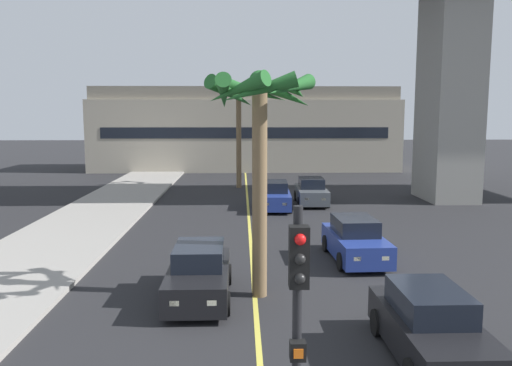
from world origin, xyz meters
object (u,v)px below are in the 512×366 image
(car_queue_third, at_px, (355,241))
(car_queue_fifth, at_px, (430,327))
(traffic_light_median_near, at_px, (298,325))
(car_queue_front, at_px, (311,192))
(car_queue_fourth, at_px, (199,274))
(palm_tree_near_median, at_px, (239,104))
(palm_tree_mid_median, at_px, (260,118))
(car_queue_second, at_px, (275,196))

(car_queue_third, bearing_deg, car_queue_fifth, -90.55)
(car_queue_third, xyz_separation_m, car_queue_fifth, (-0.07, -7.77, 0.00))
(car_queue_fifth, relative_size, traffic_light_median_near, 0.98)
(car_queue_front, bearing_deg, car_queue_fourth, -108.84)
(car_queue_fifth, bearing_deg, car_queue_front, 89.76)
(palm_tree_near_median, distance_m, palm_tree_mid_median, 22.78)
(car_queue_fourth, height_order, car_queue_fifth, same)
(car_queue_third, height_order, car_queue_fifth, same)
(car_queue_second, xyz_separation_m, palm_tree_near_median, (-2.05, 8.63, 5.34))
(palm_tree_near_median, bearing_deg, car_queue_third, -77.20)
(car_queue_front, relative_size, car_queue_second, 1.00)
(car_queue_front, xyz_separation_m, car_queue_third, (-0.01, -11.98, 0.00))
(car_queue_front, bearing_deg, traffic_light_median_near, -98.18)
(car_queue_second, height_order, car_queue_fourth, same)
(car_queue_fourth, bearing_deg, car_queue_second, 77.71)
(car_queue_third, xyz_separation_m, palm_tree_mid_median, (-3.65, -3.69, 4.49))
(car_queue_third, bearing_deg, palm_tree_mid_median, -134.67)
(car_queue_second, bearing_deg, palm_tree_mid_median, -95.52)
(car_queue_front, distance_m, car_queue_fifth, 19.75)
(palm_tree_near_median, bearing_deg, car_queue_fourth, -92.66)
(car_queue_third, relative_size, car_queue_fifth, 1.01)
(palm_tree_near_median, relative_size, palm_tree_mid_median, 1.15)
(car_queue_second, relative_size, traffic_light_median_near, 0.99)
(car_queue_third, xyz_separation_m, car_queue_fourth, (-5.40, -3.87, 0.00))
(traffic_light_median_near, bearing_deg, car_queue_fourth, 102.89)
(car_queue_second, bearing_deg, car_queue_third, -77.67)
(palm_tree_mid_median, bearing_deg, palm_tree_near_median, 91.73)
(car_queue_fourth, bearing_deg, car_queue_fifth, -36.21)
(car_queue_second, relative_size, palm_tree_mid_median, 0.64)
(car_queue_second, height_order, traffic_light_median_near, traffic_light_median_near)
(car_queue_fifth, height_order, palm_tree_near_median, palm_tree_near_median)
(car_queue_third, bearing_deg, car_queue_second, 102.33)
(palm_tree_mid_median, bearing_deg, car_queue_fifth, -48.80)
(car_queue_second, bearing_deg, car_queue_fifth, -83.09)
(car_queue_front, bearing_deg, car_queue_third, -90.04)
(car_queue_fourth, relative_size, palm_tree_near_median, 0.55)
(car_queue_front, xyz_separation_m, car_queue_fourth, (-5.41, -15.85, 0.00))
(car_queue_third, bearing_deg, palm_tree_near_median, 102.80)
(car_queue_third, height_order, traffic_light_median_near, traffic_light_median_near)
(car_queue_second, xyz_separation_m, car_queue_fourth, (-3.12, -14.31, 0.00))
(car_queue_fifth, bearing_deg, traffic_light_median_near, -127.12)
(car_queue_front, distance_m, traffic_light_median_near, 24.57)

